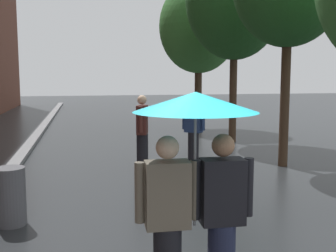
% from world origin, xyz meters
% --- Properties ---
extents(kerb_strip, '(0.30, 36.00, 0.12)m').
position_xyz_m(kerb_strip, '(-3.20, 10.00, 0.06)').
color(kerb_strip, slate).
rests_on(kerb_strip, ground).
extents(street_tree_3, '(3.14, 3.14, 5.89)m').
position_xyz_m(street_tree_3, '(2.97, 12.97, 4.04)').
color(street_tree_3, '#473323').
rests_on(street_tree_3, ground).
extents(couple_under_umbrella, '(1.13, 1.13, 2.03)m').
position_xyz_m(couple_under_umbrella, '(-0.59, 0.26, 1.36)').
color(couple_under_umbrella, black).
rests_on(couple_under_umbrella, ground).
extents(litter_bin, '(0.44, 0.44, 0.85)m').
position_xyz_m(litter_bin, '(-2.64, 2.89, 0.42)').
color(litter_bin, '#4C4C51').
rests_on(litter_bin, ground).
extents(pedestrian_walking_midground, '(0.47, 0.43, 1.62)m').
position_xyz_m(pedestrian_walking_midground, '(1.00, 6.29, 0.83)').
color(pedestrian_walking_midground, black).
rests_on(pedestrian_walking_midground, ground).
extents(pedestrian_walking_far, '(0.32, 0.57, 1.72)m').
position_xyz_m(pedestrian_walking_far, '(-0.30, 5.85, 0.88)').
color(pedestrian_walking_far, black).
rests_on(pedestrian_walking_far, ground).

